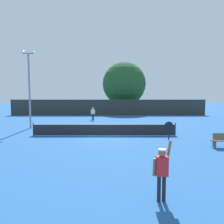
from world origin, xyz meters
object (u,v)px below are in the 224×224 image
at_px(tennis_ball, 126,138).
at_px(large_tree, 124,84).
at_px(light_pole, 29,84).
at_px(parked_car_near, 119,107).
at_px(player_serving, 162,167).
at_px(player_receiving, 93,113).

height_order(tennis_ball, large_tree, large_tree).
distance_m(light_pole, parked_car_near, 22.75).
relative_size(player_serving, parked_car_near, 0.61).
bearing_deg(light_pole, tennis_ball, -27.39).
bearing_deg(player_serving, player_receiving, 100.82).
bearing_deg(player_serving, light_pole, 123.50).
xyz_separation_m(player_serving, light_pole, (-9.68, 14.63, 3.21)).
distance_m(tennis_ball, light_pole, 11.23).
xyz_separation_m(player_serving, large_tree, (0.60, 32.48, 4.04)).
bearing_deg(light_pole, player_receiving, 49.54).
bearing_deg(tennis_ball, parked_car_near, 89.39).
distance_m(player_serving, player_receiving, 21.61).
bearing_deg(player_receiving, light_pole, 49.54).
xyz_separation_m(player_serving, tennis_ball, (-0.47, 9.86, -1.10)).
height_order(tennis_ball, parked_car_near, parked_car_near).
xyz_separation_m(light_pole, large_tree, (10.28, 17.85, 0.83)).
bearing_deg(player_serving, parked_car_near, 90.33).
bearing_deg(large_tree, player_receiving, -112.47).
bearing_deg(light_pole, large_tree, 60.06).
bearing_deg(player_receiving, large_tree, -112.47).
height_order(large_tree, parked_car_near, large_tree).
height_order(player_serving, large_tree, large_tree).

